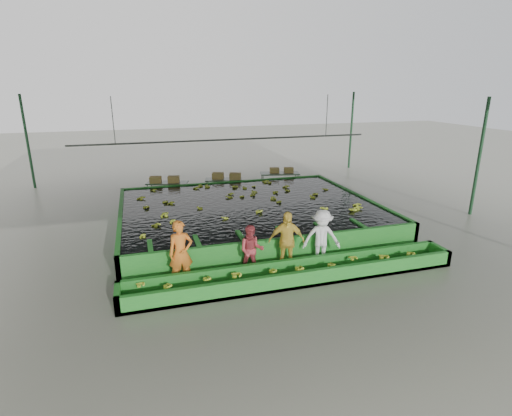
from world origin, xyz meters
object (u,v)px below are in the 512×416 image
object	(u,v)px
worker_a	(181,253)
packing_table_left	(168,191)
sorting_trough	(297,273)
packing_table_mid	(224,187)
box_stack_left	(165,183)
worker_d	(322,238)
packing_table_right	(280,181)
box_stack_mid	(227,179)
worker_b	(252,250)
worker_c	(286,241)
flotation_tank	(249,214)
box_stack_right	(282,173)

from	to	relation	value
worker_a	packing_table_left	distance (m)	8.94
sorting_trough	packing_table_mid	xyz separation A→B (m)	(-0.01, 9.79, 0.18)
box_stack_left	packing_table_left	bearing A→B (deg)	7.88
worker_d	packing_table_left	xyz separation A→B (m)	(-3.99, 8.92, -0.46)
packing_table_right	box_stack_mid	distance (m)	3.01
worker_b	worker_c	world-z (taller)	worker_c
worker_b	packing_table_right	xyz separation A→B (m)	(4.23, 9.22, -0.30)
worker_a	worker_b	world-z (taller)	worker_a
packing_table_mid	box_stack_mid	size ratio (longest dim) A/B	1.30
packing_table_right	box_stack_left	world-z (taller)	box_stack_left
packing_table_left	worker_c	bearing A→B (deg)	-72.48
flotation_tank	packing_table_left	xyz separation A→B (m)	(-2.84, 4.62, -0.00)
worker_d	packing_table_left	distance (m)	9.78
flotation_tank	sorting_trough	distance (m)	5.10
box_stack_mid	box_stack_right	bearing A→B (deg)	4.80
worker_b	box_stack_left	xyz separation A→B (m)	(-1.84, 8.91, 0.12)
flotation_tank	packing_table_mid	world-z (taller)	flotation_tank
packing_table_mid	packing_table_right	xyz separation A→B (m)	(3.11, 0.23, 0.04)
worker_a	box_stack_right	distance (m)	11.21
worker_b	box_stack_left	distance (m)	9.09
flotation_tank	box_stack_mid	distance (m)	4.67
sorting_trough	worker_d	world-z (taller)	worker_d
flotation_tank	box_stack_right	distance (m)	5.88
flotation_tank	worker_d	xyz separation A→B (m)	(1.14, -4.30, 0.46)
packing_table_mid	box_stack_mid	world-z (taller)	box_stack_mid
box_stack_mid	worker_b	bearing A→B (deg)	-97.99
flotation_tank	worker_c	size ratio (longest dim) A/B	5.34
worker_d	packing_table_mid	xyz separation A→B (m)	(-1.15, 8.99, -0.48)
worker_b	sorting_trough	bearing A→B (deg)	-19.11
sorting_trough	packing_table_right	world-z (taller)	packing_table_right
worker_a	box_stack_right	world-z (taller)	worker_a
box_stack_left	box_stack_right	size ratio (longest dim) A/B	1.12
sorting_trough	box_stack_left	xyz separation A→B (m)	(-2.96, 9.71, 0.64)
worker_d	box_stack_left	xyz separation A→B (m)	(-4.10, 8.91, -0.01)
flotation_tank	worker_c	bearing A→B (deg)	-90.37
worker_a	box_stack_mid	size ratio (longest dim) A/B	1.31
worker_a	packing_table_right	size ratio (longest dim) A/B	0.92
worker_a	box_stack_left	size ratio (longest dim) A/B	1.34
worker_a	worker_c	world-z (taller)	worker_a
packing_table_left	box_stack_left	bearing A→B (deg)	-172.12
box_stack_right	sorting_trough	bearing A→B (deg)	-107.74
sorting_trough	packing_table_left	xyz separation A→B (m)	(-2.84, 9.72, 0.20)
worker_d	packing_table_left	size ratio (longest dim) A/B	0.93
worker_d	packing_table_right	world-z (taller)	worker_d
flotation_tank	box_stack_left	xyz separation A→B (m)	(-2.96, 4.61, 0.44)
worker_d	box_stack_mid	distance (m)	9.01
worker_a	packing_table_left	bearing A→B (deg)	82.03
packing_table_left	packing_table_right	xyz separation A→B (m)	(5.95, 0.30, 0.02)
worker_d	box_stack_mid	bearing A→B (deg)	112.54
worker_a	worker_b	distance (m)	2.08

